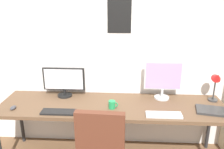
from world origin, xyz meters
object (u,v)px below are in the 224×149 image
Objects in this scene: monitor_left at (64,81)px; keyboard_right at (164,115)px; keyboard_left at (58,112)px; desk_lamp at (216,82)px; computer_mouse at (13,108)px; coffee_mug at (112,105)px; desk at (112,108)px; monitor_right at (163,78)px; laptop_closed at (212,111)px.

monitor_left is 1.36× the size of keyboard_right.
keyboard_right is at bearing 0.00° from keyboard_left.
desk_lamp is 2.32m from computer_mouse.
keyboard_right is at bearing -14.20° from coffee_mug.
desk is 6.93× the size of keyboard_right.
keyboard_left is 0.98× the size of keyboard_right.
coffee_mug is at bearing 4.23° from computer_mouse.
keyboard_left is (-0.56, -0.23, 0.06)m from desk.
laptop_closed is (0.49, -0.32, -0.25)m from monitor_right.
keyboard_left is (0.04, -0.44, -0.19)m from monitor_left.
desk_lamp is at bearing -1.91° from monitor_left.
coffee_mug is at bearing 165.80° from keyboard_right.
laptop_closed reaches higher than keyboard_left.
monitor_right reaches higher than laptop_closed.
computer_mouse is at bearing -141.66° from monitor_left.
coffee_mug is (-1.19, -0.24, -0.21)m from desk_lamp.
monitor_left is 1.20m from monitor_right.
keyboard_right is 0.55m from laptop_closed.
laptop_closed is (-0.11, -0.26, -0.24)m from desk_lamp.
keyboard_left reaches higher than desk.
desk is 0.68m from monitor_left.
desk is 5.55× the size of monitor_right.
laptop_closed is (2.18, 0.06, -0.00)m from computer_mouse.
coffee_mug is at bearing -169.77° from laptop_closed.
desk is 0.13m from coffee_mug.
monitor_right is at bearing 12.83° from computer_mouse.
keyboard_right is 1.65m from computer_mouse.
computer_mouse reaches higher than keyboard_right.
desk_lamp is 3.62× the size of coffee_mug.
computer_mouse is 2.18m from laptop_closed.
monitor_left is 1.80m from desk_lamp.
desk is at bearing 8.99° from computer_mouse.
keyboard_left is at bearing -159.13° from monitor_right.
computer_mouse is (-0.49, -0.38, -0.18)m from monitor_left.
desk is at bearing -160.52° from monitor_right.
monitor_right is 4.42× the size of coffee_mug.
coffee_mug reaches higher than desk.
desk_lamp reaches higher than monitor_left.
desk_lamp is 1.23m from coffee_mug.
desk_lamp is at bearing 11.55° from coffee_mug.
desk_lamp is (1.80, -0.06, 0.05)m from monitor_left.
desk is 0.61m from keyboard_left.
keyboard_left is at bearing -164.63° from laptop_closed.
keyboard_left is 3.47× the size of coffee_mug.
monitor_right is 4.88× the size of computer_mouse.
keyboard_left is (-1.76, -0.38, -0.24)m from desk_lamp.
monitor_left is at bearing -179.58° from laptop_closed.
monitor_left is 1.39× the size of keyboard_left.
desk is 24.51× the size of coffee_mug.
computer_mouse is at bearing -175.77° from coffee_mug.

